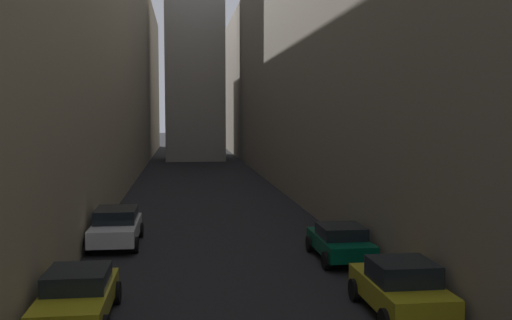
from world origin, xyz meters
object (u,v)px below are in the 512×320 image
at_px(parked_car_right_third, 401,287).
at_px(parked_car_right_far, 340,241).
at_px(parked_car_left_far, 116,226).
at_px(parked_car_left_third, 77,295).

xyz_separation_m(parked_car_right_third, parked_car_right_far, (0.00, 6.18, -0.07)).
distance_m(parked_car_left_far, parked_car_right_far, 9.54).
height_order(parked_car_left_far, parked_car_right_third, parked_car_right_third).
height_order(parked_car_right_third, parked_car_right_far, parked_car_right_third).
height_order(parked_car_left_third, parked_car_right_far, parked_car_left_third).
height_order(parked_car_left_far, parked_car_right_far, parked_car_left_far).
bearing_deg(parked_car_right_third, parked_car_left_far, 41.71).
xyz_separation_m(parked_car_left_third, parked_car_left_far, (0.00, 9.25, 0.09)).
relative_size(parked_car_left_third, parked_car_right_far, 1.05).
height_order(parked_car_left_third, parked_car_right_third, parked_car_right_third).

